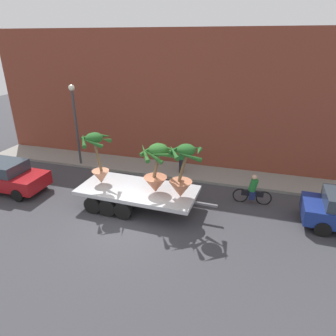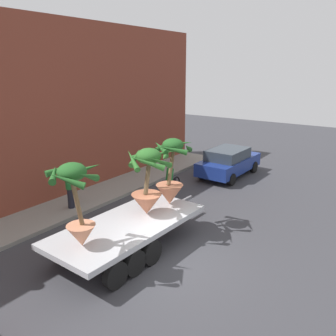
{
  "view_description": "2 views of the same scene",
  "coord_description": "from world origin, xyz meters",
  "px_view_note": "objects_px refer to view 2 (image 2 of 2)",
  "views": [
    {
      "loc": [
        4.73,
        -9.81,
        7.39
      ],
      "look_at": [
        1.12,
        2.16,
        1.96
      ],
      "focal_mm": 32.04,
      "sensor_mm": 36.0,
      "label": 1
    },
    {
      "loc": [
        -7.89,
        -5.41,
        5.89
      ],
      "look_at": [
        2.98,
        2.27,
        1.98
      ],
      "focal_mm": 36.97,
      "sensor_mm": 36.0,
      "label": 2
    }
  ],
  "objects_px": {
    "flatbed_trailer": "(123,231)",
    "potted_palm_front": "(148,182)",
    "potted_palm_rear": "(171,175)",
    "parked_car": "(229,162)",
    "cyclist": "(170,180)",
    "pedestrian_near_gate": "(70,188)",
    "potted_palm_middle": "(77,203)"
  },
  "relations": [
    {
      "from": "flatbed_trailer",
      "to": "cyclist",
      "type": "bearing_deg",
      "value": 19.62
    },
    {
      "from": "potted_palm_rear",
      "to": "pedestrian_near_gate",
      "type": "xyz_separation_m",
      "value": [
        -1.14,
        4.33,
        -1.03
      ]
    },
    {
      "from": "potted_palm_middle",
      "to": "pedestrian_near_gate",
      "type": "distance_m",
      "value": 5.22
    },
    {
      "from": "potted_palm_front",
      "to": "parked_car",
      "type": "xyz_separation_m",
      "value": [
        8.39,
        0.96,
        -1.29
      ]
    },
    {
      "from": "parked_car",
      "to": "pedestrian_near_gate",
      "type": "bearing_deg",
      "value": 158.65
    },
    {
      "from": "flatbed_trailer",
      "to": "pedestrian_near_gate",
      "type": "bearing_deg",
      "value": 72.82
    },
    {
      "from": "potted_palm_rear",
      "to": "pedestrian_near_gate",
      "type": "bearing_deg",
      "value": 104.78
    },
    {
      "from": "flatbed_trailer",
      "to": "potted_palm_middle",
      "type": "distance_m",
      "value": 2.33
    },
    {
      "from": "potted_palm_rear",
      "to": "cyclist",
      "type": "relative_size",
      "value": 1.33
    },
    {
      "from": "potted_palm_middle",
      "to": "potted_palm_rear",
      "type": "bearing_deg",
      "value": -3.63
    },
    {
      "from": "cyclist",
      "to": "pedestrian_near_gate",
      "type": "height_order",
      "value": "pedestrian_near_gate"
    },
    {
      "from": "potted_palm_middle",
      "to": "parked_car",
      "type": "xyz_separation_m",
      "value": [
        11.33,
        0.82,
        -1.49
      ]
    },
    {
      "from": "potted_palm_middle",
      "to": "cyclist",
      "type": "distance_m",
      "value": 7.53
    },
    {
      "from": "potted_palm_rear",
      "to": "parked_car",
      "type": "distance_m",
      "value": 7.37
    },
    {
      "from": "cyclist",
      "to": "potted_palm_rear",
      "type": "bearing_deg",
      "value": -144.35
    },
    {
      "from": "cyclist",
      "to": "parked_car",
      "type": "xyz_separation_m",
      "value": [
        4.22,
        -1.04,
        0.16
      ]
    },
    {
      "from": "potted_palm_middle",
      "to": "potted_palm_front",
      "type": "xyz_separation_m",
      "value": [
        2.94,
        -0.14,
        -0.21
      ]
    },
    {
      "from": "pedestrian_near_gate",
      "to": "potted_palm_front",
      "type": "bearing_deg",
      "value": -90.87
    },
    {
      "from": "potted_palm_middle",
      "to": "parked_car",
      "type": "bearing_deg",
      "value": 4.13
    },
    {
      "from": "parked_car",
      "to": "pedestrian_near_gate",
      "type": "relative_size",
      "value": 2.58
    },
    {
      "from": "cyclist",
      "to": "pedestrian_near_gate",
      "type": "xyz_separation_m",
      "value": [
        -4.1,
        2.21,
        0.37
      ]
    },
    {
      "from": "potted_palm_front",
      "to": "potted_palm_middle",
      "type": "bearing_deg",
      "value": 177.3
    },
    {
      "from": "flatbed_trailer",
      "to": "potted_palm_front",
      "type": "bearing_deg",
      "value": -3.69
    },
    {
      "from": "potted_palm_front",
      "to": "pedestrian_near_gate",
      "type": "xyz_separation_m",
      "value": [
        0.06,
        4.21,
        -1.07
      ]
    },
    {
      "from": "pedestrian_near_gate",
      "to": "potted_palm_rear",
      "type": "bearing_deg",
      "value": -75.22
    },
    {
      "from": "potted_palm_front",
      "to": "parked_car",
      "type": "distance_m",
      "value": 8.54
    },
    {
      "from": "potted_palm_middle",
      "to": "potted_palm_front",
      "type": "height_order",
      "value": "potted_palm_middle"
    },
    {
      "from": "potted_palm_front",
      "to": "cyclist",
      "type": "bearing_deg",
      "value": 25.6
    },
    {
      "from": "pedestrian_near_gate",
      "to": "parked_car",
      "type": "bearing_deg",
      "value": -21.35
    },
    {
      "from": "flatbed_trailer",
      "to": "potted_palm_middle",
      "type": "xyz_separation_m",
      "value": [
        -1.73,
        0.06,
        1.56
      ]
    },
    {
      "from": "flatbed_trailer",
      "to": "potted_palm_middle",
      "type": "height_order",
      "value": "potted_palm_middle"
    },
    {
      "from": "flatbed_trailer",
      "to": "cyclist",
      "type": "distance_m",
      "value": 5.71
    }
  ]
}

